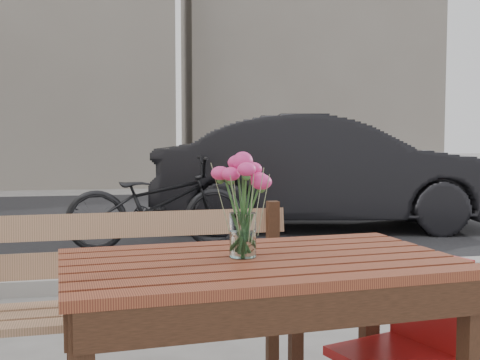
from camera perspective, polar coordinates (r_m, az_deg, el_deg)
The scene contains 8 objects.
street at distance 6.95m, azimuth -9.08°, elevation -5.69°, with size 30.00×8.12×0.12m.
backdrop_buildings at distance 16.37m, azimuth -9.67°, elevation 12.44°, with size 15.50×4.00×8.00m.
main_table at distance 2.06m, azimuth 1.91°, elevation -10.99°, with size 1.37×0.89×0.80m.
main_bench at distance 2.71m, azimuth -10.41°, elevation -9.74°, with size 1.50×0.52×0.92m.
red_chair at distance 2.42m, azimuth 15.80°, elevation -14.30°, with size 0.48×0.48×0.77m.
main_vase at distance 2.01m, azimuth 0.27°, elevation -1.14°, with size 0.19×0.19×0.35m.
parked_car at distance 8.01m, azimuth 8.27°, elevation 0.73°, with size 1.57×4.51×1.48m, color black.
bicycle at distance 6.52m, azimuth -7.96°, elevation -2.15°, with size 0.66×1.90×1.00m, color black.
Camera 1 is at (-0.20, -1.79, 1.20)m, focal length 45.00 mm.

